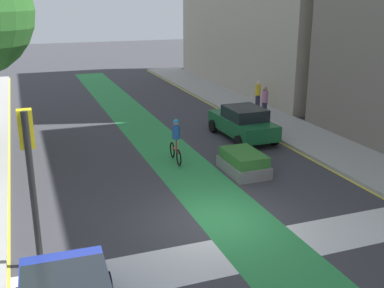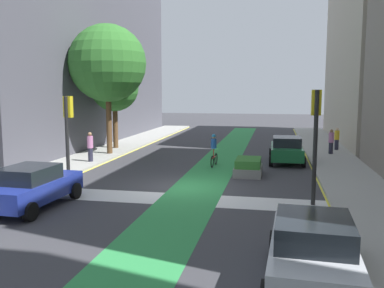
% 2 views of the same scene
% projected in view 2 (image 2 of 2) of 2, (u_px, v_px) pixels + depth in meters
% --- Properties ---
extents(ground_plane, '(120.00, 120.00, 0.00)m').
position_uv_depth(ground_plane, '(184.00, 187.00, 18.44)').
color(ground_plane, '#38383D').
extents(bike_lane_paint, '(2.40, 60.00, 0.01)m').
position_uv_depth(bike_lane_paint, '(198.00, 188.00, 18.32)').
color(bike_lane_paint, '#2D8C47').
rests_on(bike_lane_paint, ground_plane).
extents(crosswalk_band, '(12.00, 1.80, 0.01)m').
position_uv_depth(crosswalk_band, '(174.00, 199.00, 16.50)').
color(crosswalk_band, silver).
rests_on(crosswalk_band, ground_plane).
extents(sidewalk_left, '(3.00, 60.00, 0.15)m').
position_uv_depth(sidewalk_left, '(32.00, 179.00, 19.89)').
color(sidewalk_left, '#9E9E99').
rests_on(sidewalk_left, ground_plane).
extents(curb_stripe_left, '(0.16, 60.00, 0.01)m').
position_uv_depth(curb_stripe_left, '(61.00, 182.00, 19.61)').
color(curb_stripe_left, yellow).
rests_on(curb_stripe_left, ground_plane).
extents(sidewalk_right, '(3.00, 60.00, 0.15)m').
position_uv_depth(sidewalk_right, '(363.00, 194.00, 16.97)').
color(sidewalk_right, '#9E9E99').
rests_on(sidewalk_right, ground_plane).
extents(curb_stripe_right, '(0.16, 60.00, 0.01)m').
position_uv_depth(curb_stripe_right, '(325.00, 194.00, 17.27)').
color(curb_stripe_right, yellow).
rests_on(curb_stripe_right, ground_plane).
extents(traffic_signal_near_right, '(0.35, 0.52, 4.32)m').
position_uv_depth(traffic_signal_near_right, '(316.00, 125.00, 15.39)').
color(traffic_signal_near_right, black).
rests_on(traffic_signal_near_right, ground_plane).
extents(traffic_signal_near_left, '(0.35, 0.52, 4.05)m').
position_uv_depth(traffic_signal_near_left, '(68.00, 123.00, 18.46)').
color(traffic_signal_near_left, black).
rests_on(traffic_signal_near_left, ground_plane).
extents(car_green_right_far, '(2.06, 4.22, 1.57)m').
position_uv_depth(car_green_right_far, '(286.00, 149.00, 24.69)').
color(car_green_right_far, '#196033').
rests_on(car_green_right_far, ground_plane).
extents(car_blue_left_near, '(2.16, 4.27, 1.57)m').
position_uv_depth(car_blue_left_near, '(32.00, 186.00, 15.17)').
color(car_blue_left_near, navy).
rests_on(car_blue_left_near, ground_plane).
extents(car_silver_right_near, '(2.19, 4.28, 1.57)m').
position_uv_depth(car_silver_right_near, '(313.00, 250.00, 9.13)').
color(car_silver_right_near, '#B2B7BF').
rests_on(car_silver_right_near, ground_plane).
extents(cyclist_in_lane, '(0.32, 1.73, 1.86)m').
position_uv_depth(cyclist_in_lane, '(214.00, 150.00, 23.46)').
color(cyclist_in_lane, black).
rests_on(cyclist_in_lane, ground_plane).
extents(pedestrian_sidewalk_right_a, '(0.34, 0.34, 1.61)m').
position_uv_depth(pedestrian_sidewalk_right_a, '(331.00, 141.00, 27.24)').
color(pedestrian_sidewalk_right_a, '#262638').
rests_on(pedestrian_sidewalk_right_a, sidewalk_right).
extents(pedestrian_sidewalk_left_a, '(0.34, 0.34, 1.73)m').
position_uv_depth(pedestrian_sidewalk_left_a, '(90.00, 146.00, 24.24)').
color(pedestrian_sidewalk_left_a, '#262638').
rests_on(pedestrian_sidewalk_left_a, sidewalk_left).
extents(pedestrian_sidewalk_right_b, '(0.34, 0.34, 1.56)m').
position_uv_depth(pedestrian_sidewalk_right_b, '(337.00, 139.00, 29.05)').
color(pedestrian_sidewalk_right_b, '#262638').
rests_on(pedestrian_sidewalk_right_b, sidewalk_right).
extents(street_tree_near, '(5.01, 5.01, 8.41)m').
position_uv_depth(street_tree_near, '(108.00, 63.00, 26.75)').
color(street_tree_near, brown).
rests_on(street_tree_near, sidewalk_left).
extents(street_tree_far, '(3.44, 3.44, 6.10)m').
position_uv_depth(street_tree_far, '(114.00, 88.00, 29.62)').
color(street_tree_far, brown).
rests_on(street_tree_far, sidewalk_left).
extents(median_planter, '(1.37, 2.20, 0.85)m').
position_uv_depth(median_planter, '(248.00, 167.00, 21.13)').
color(median_planter, slate).
rests_on(median_planter, ground_plane).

